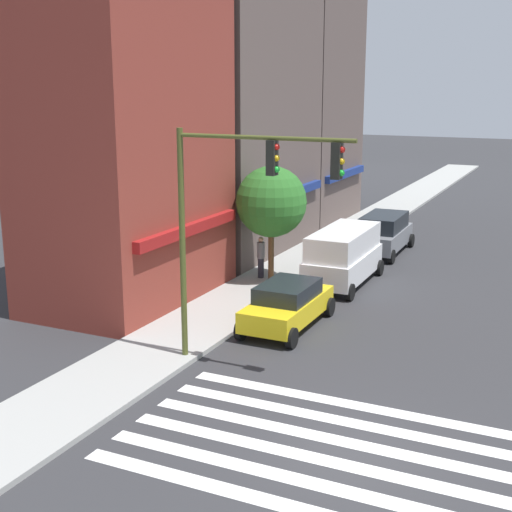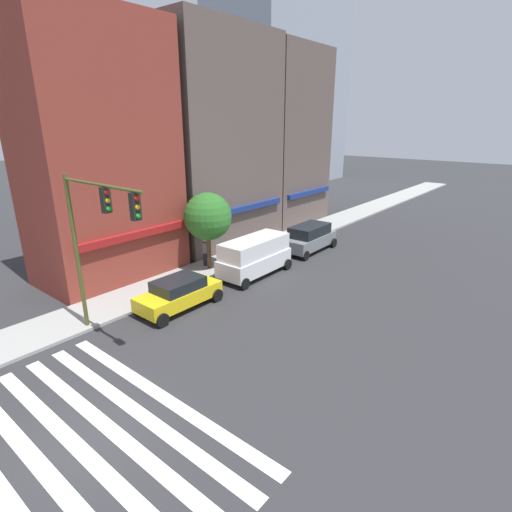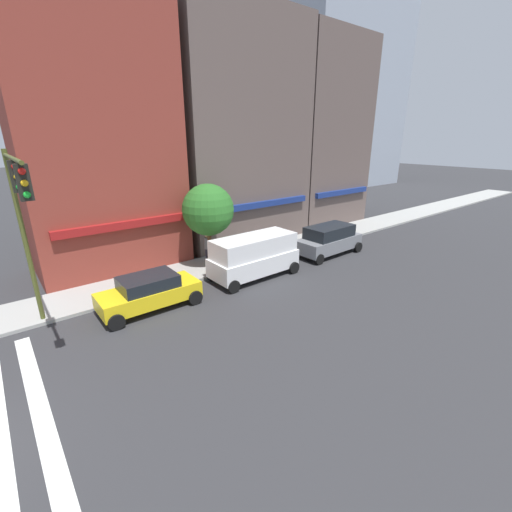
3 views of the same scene
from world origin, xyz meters
The scene contains 9 objects.
ground_plane centered at (0.00, 0.00, 0.00)m, with size 200.00×200.00×0.00m, color #2D2D30.
crosswalk_stripes centered at (0.00, 0.00, 0.00)m, with size 5.48×10.80×0.01m.
storefront_row centered at (17.03, 11.50, 7.48)m, with size 25.91×5.30×15.24m.
traffic_signal centered at (3.39, 4.56, 5.05)m, with size 0.32×5.33×7.00m.
sedan_yellow centered at (7.42, 4.70, 0.84)m, with size 4.40×2.02×1.59m.
van_white centered at (13.40, 4.70, 1.29)m, with size 5.03×2.22×2.34m.
suv_grey centered at (19.64, 4.70, 1.03)m, with size 4.74×2.12×1.94m.
pedestrian_grey_coat centered at (12.40, 8.02, 1.07)m, with size 0.32×0.32×1.77m.
street_tree centered at (12.28, 7.50, 3.47)m, with size 2.94×2.94×4.80m.
Camera 2 is at (-4.33, -9.95, 9.01)m, focal length 28.00 mm.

